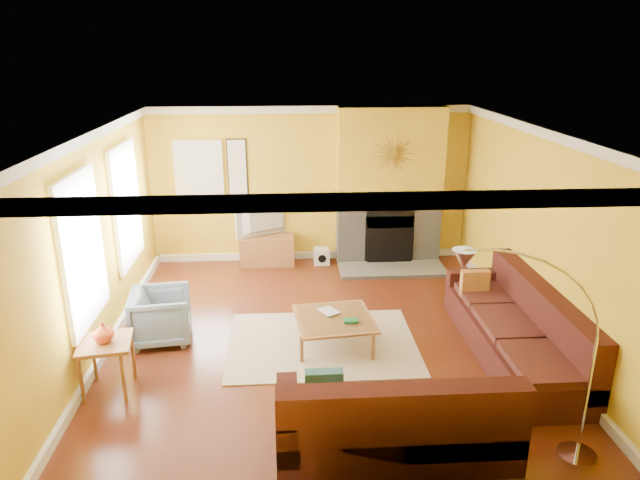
{
  "coord_description": "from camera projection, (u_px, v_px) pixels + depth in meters",
  "views": [
    {
      "loc": [
        -0.46,
        -6.68,
        3.64
      ],
      "look_at": [
        -0.0,
        0.4,
        1.22
      ],
      "focal_mm": 32.0,
      "sensor_mm": 36.0,
      "label": 1
    }
  ],
  "objects": [
    {
      "name": "wall_left",
      "position": [
        96.0,
        245.0,
        6.91
      ],
      "size": [
        0.02,
        6.0,
        2.7
      ],
      "primitive_type": "cube",
      "color": "yellow",
      "rests_on": "ground"
    },
    {
      "name": "baseboard",
      "position": [
        322.0,
        333.0,
        7.49
      ],
      "size": [
        5.5,
        6.0,
        0.12
      ],
      "primitive_type": null,
      "color": "white",
      "rests_on": "floor"
    },
    {
      "name": "ceiling",
      "position": [
        322.0,
        130.0,
        6.64
      ],
      "size": [
        5.5,
        6.0,
        0.02
      ],
      "primitive_type": "cube",
      "color": "white",
      "rests_on": "ground"
    },
    {
      "name": "coffee_table",
      "position": [
        334.0,
        331.0,
        7.29
      ],
      "size": [
        1.06,
        1.06,
        0.38
      ],
      "primitive_type": null,
      "rotation": [
        0.0,
        0.0,
        0.11
      ],
      "color": "white",
      "rests_on": "floor"
    },
    {
      "name": "tv",
      "position": [
        266.0,
        219.0,
        9.79
      ],
      "size": [
        0.99,
        0.61,
        0.6
      ],
      "primitive_type": "imported",
      "rotation": [
        0.0,
        0.0,
        3.63
      ],
      "color": "black",
      "rests_on": "media_console"
    },
    {
      "name": "wall_front",
      "position": [
        350.0,
        371.0,
        4.23
      ],
      "size": [
        5.5,
        0.02,
        2.7
      ],
      "primitive_type": "cube",
      "color": "yellow",
      "rests_on": "ground"
    },
    {
      "name": "wall_right",
      "position": [
        538.0,
        236.0,
        7.25
      ],
      "size": [
        0.02,
        6.0,
        2.7
      ],
      "primitive_type": "cube",
      "color": "yellow",
      "rests_on": "ground"
    },
    {
      "name": "hearth",
      "position": [
        392.0,
        269.0,
        9.71
      ],
      "size": [
        1.8,
        0.7,
        0.06
      ],
      "primitive_type": "cube",
      "color": "gray",
      "rests_on": "floor"
    },
    {
      "name": "window_back",
      "position": [
        199.0,
        176.0,
        9.69
      ],
      "size": [
        0.82,
        0.06,
        1.22
      ],
      "primitive_type": "cube",
      "color": "white",
      "rests_on": "wall_back"
    },
    {
      "name": "rug",
      "position": [
        322.0,
        343.0,
        7.34
      ],
      "size": [
        2.4,
        1.8,
        0.02
      ],
      "primitive_type": "cube",
      "color": "beige",
      "rests_on": "floor"
    },
    {
      "name": "arc_lamp",
      "position": [
        530.0,
        362.0,
        4.93
      ],
      "size": [
        1.33,
        0.36,
        2.09
      ],
      "primitive_type": null,
      "color": "silver",
      "rests_on": "floor"
    },
    {
      "name": "armchair",
      "position": [
        161.0,
        316.0,
        7.34
      ],
      "size": [
        0.84,
        0.82,
        0.68
      ],
      "primitive_type": "imported",
      "rotation": [
        0.0,
        0.0,
        1.7
      ],
      "color": "slate",
      "rests_on": "floor"
    },
    {
      "name": "wall_back",
      "position": [
        311.0,
        185.0,
        9.92
      ],
      "size": [
        5.5,
        0.02,
        2.7
      ],
      "primitive_type": "cube",
      "color": "yellow",
      "rests_on": "ground"
    },
    {
      "name": "crown_molding",
      "position": [
        322.0,
        136.0,
        6.66
      ],
      "size": [
        5.5,
        6.0,
        0.12
      ],
      "primitive_type": null,
      "color": "white",
      "rests_on": "ceiling"
    },
    {
      "name": "vase",
      "position": [
        103.0,
        332.0,
        6.13
      ],
      "size": [
        0.28,
        0.28,
        0.23
      ],
      "primitive_type": "imported",
      "rotation": [
        0.0,
        0.0,
        -0.32
      ],
      "color": "#DB4F27",
      "rests_on": "side_table"
    },
    {
      "name": "side_table",
      "position": [
        108.0,
        366.0,
        6.27
      ],
      "size": [
        0.63,
        0.63,
        0.61
      ],
      "primitive_type": null,
      "rotation": [
        0.0,
        0.0,
        0.15
      ],
      "color": "#9B6538",
      "rests_on": "floor"
    },
    {
      "name": "subwoofer",
      "position": [
        322.0,
        256.0,
        10.04
      ],
      "size": [
        0.27,
        0.27,
        0.27
      ],
      "primitive_type": "cube",
      "color": "white",
      "rests_on": "floor"
    },
    {
      "name": "window_left_far",
      "position": [
        81.0,
        250.0,
        6.3
      ],
      "size": [
        0.06,
        1.22,
        1.72
      ],
      "primitive_type": "cube",
      "color": "white",
      "rests_on": "wall_left"
    },
    {
      "name": "media_console",
      "position": [
        267.0,
        250.0,
        9.97
      ],
      "size": [
        0.94,
        0.42,
        0.52
      ],
      "primitive_type": "cube",
      "color": "#9B6538",
      "rests_on": "floor"
    },
    {
      "name": "fireplace",
      "position": [
        389.0,
        186.0,
        9.8
      ],
      "size": [
        1.8,
        0.4,
        2.7
      ],
      "primitive_type": null,
      "color": "gray",
      "rests_on": "floor"
    },
    {
      "name": "book",
      "position": [
        323.0,
        313.0,
        7.3
      ],
      "size": [
        0.3,
        0.32,
        0.03
      ],
      "primitive_type": "imported",
      "rotation": [
        0.0,
        0.0,
        0.53
      ],
      "color": "white",
      "rests_on": "coffee_table"
    },
    {
      "name": "mantel",
      "position": [
        392.0,
        196.0,
        9.61
      ],
      "size": [
        1.92,
        0.22,
        0.08
      ],
      "primitive_type": "cube",
      "color": "white",
      "rests_on": "fireplace"
    },
    {
      "name": "floor",
      "position": [
        322.0,
        338.0,
        7.52
      ],
      "size": [
        5.5,
        6.0,
        0.02
      ],
      "primitive_type": "cube",
      "color": "maroon",
      "rests_on": "ground"
    },
    {
      "name": "window_left_near",
      "position": [
        125.0,
        205.0,
        8.09
      ],
      "size": [
        0.06,
        1.22,
        1.72
      ],
      "primitive_type": "cube",
      "color": "white",
      "rests_on": "wall_left"
    },
    {
      "name": "sunburst",
      "position": [
        393.0,
        154.0,
        9.39
      ],
      "size": [
        0.7,
        0.04,
        0.7
      ],
      "primitive_type": null,
      "color": "olive",
      "rests_on": "fireplace"
    },
    {
      "name": "sectional_sofa",
      "position": [
        422.0,
        339.0,
        6.54
      ],
      "size": [
        3.32,
        3.5,
        0.9
      ],
      "primitive_type": null,
      "color": "#411814",
      "rests_on": "floor"
    },
    {
      "name": "wall_art",
      "position": [
        238.0,
        172.0,
        9.73
      ],
      "size": [
        0.34,
        0.04,
        1.14
      ],
      "primitive_type": "cube",
      "color": "white",
      "rests_on": "wall_back"
    }
  ]
}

